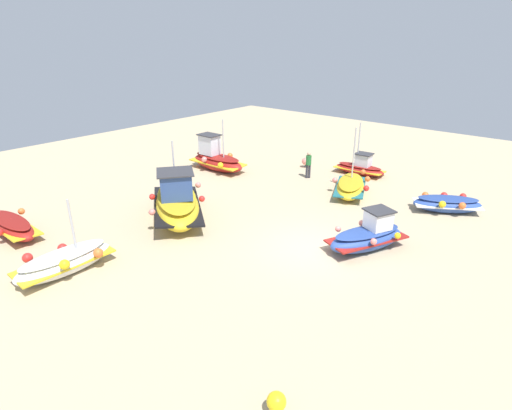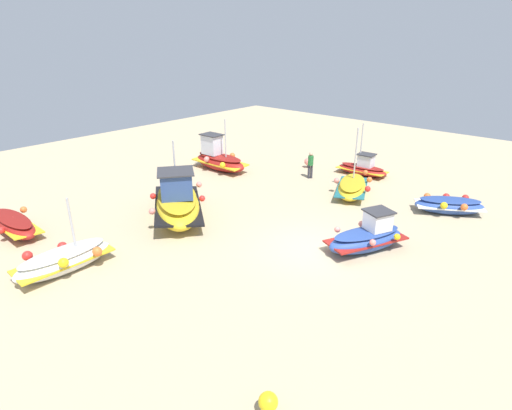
{
  "view_description": "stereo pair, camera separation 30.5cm",
  "coord_description": "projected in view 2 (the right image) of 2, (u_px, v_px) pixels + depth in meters",
  "views": [
    {
      "loc": [
        12.59,
        7.72,
        7.89
      ],
      "look_at": [
        -0.29,
        -3.24,
        0.9
      ],
      "focal_mm": 29.0,
      "sensor_mm": 36.0,
      "label": 1
    },
    {
      "loc": [
        12.39,
        7.95,
        7.89
      ],
      "look_at": [
        -0.29,
        -3.24,
        0.9
      ],
      "focal_mm": 29.0,
      "sensor_mm": 36.0,
      "label": 2
    }
  ],
  "objects": [
    {
      "name": "ground_plane",
      "position": [
        312.0,
        248.0,
        16.46
      ],
      "size": [
        50.9,
        50.9,
        0.0
      ],
      "primitive_type": "plane",
      "color": "tan"
    },
    {
      "name": "fishing_boat_0",
      "position": [
        64.0,
        260.0,
        14.75
      ],
      "size": [
        3.49,
        1.84,
        2.68
      ],
      "rotation": [
        0.0,
        0.0,
        6.27
      ],
      "color": "white",
      "rests_on": "ground_plane"
    },
    {
      "name": "fishing_boat_1",
      "position": [
        352.0,
        187.0,
        21.87
      ],
      "size": [
        3.82,
        2.75,
        3.46
      ],
      "rotation": [
        0.0,
        0.0,
        0.42
      ],
      "color": "gold",
      "rests_on": "ground_plane"
    },
    {
      "name": "fishing_boat_2",
      "position": [
        449.0,
        205.0,
        19.57
      ],
      "size": [
        2.62,
        3.26,
        0.81
      ],
      "rotation": [
        0.0,
        0.0,
        2.13
      ],
      "color": "#2D4C9E",
      "rests_on": "ground_plane"
    },
    {
      "name": "fishing_boat_3",
      "position": [
        219.0,
        159.0,
        25.81
      ],
      "size": [
        1.93,
        3.95,
        3.29
      ],
      "rotation": [
        0.0,
        0.0,
        4.73
      ],
      "color": "maroon",
      "rests_on": "ground_plane"
    },
    {
      "name": "fishing_boat_5",
      "position": [
        178.0,
        202.0,
        18.93
      ],
      "size": [
        4.65,
        5.25,
        3.51
      ],
      "rotation": [
        0.0,
        0.0,
        0.93
      ],
      "color": "gold",
      "rests_on": "ground_plane"
    },
    {
      "name": "fishing_boat_6",
      "position": [
        363.0,
        168.0,
        24.96
      ],
      "size": [
        1.69,
        3.12,
        3.16
      ],
      "rotation": [
        0.0,
        0.0,
        1.64
      ],
      "color": "maroon",
      "rests_on": "ground_plane"
    },
    {
      "name": "fishing_boat_7",
      "position": [
        14.0,
        224.0,
        17.6
      ],
      "size": [
        1.66,
        3.5,
        0.88
      ],
      "rotation": [
        0.0,
        0.0,
        1.57
      ],
      "color": "maroon",
      "rests_on": "ground_plane"
    },
    {
      "name": "fishing_boat_8",
      "position": [
        367.0,
        237.0,
        16.18
      ],
      "size": [
        3.56,
        2.52,
        1.62
      ],
      "rotation": [
        0.0,
        0.0,
        2.72
      ],
      "color": "#2D4C9E",
      "rests_on": "ground_plane"
    },
    {
      "name": "person_walking",
      "position": [
        311.0,
        163.0,
        24.17
      ],
      "size": [
        0.32,
        0.32,
        1.59
      ],
      "rotation": [
        0.0,
        0.0,
        4.01
      ],
      "color": "#2D2D38",
      "rests_on": "ground_plane"
    },
    {
      "name": "mooring_buoy_0",
      "position": [
        308.0,
        162.0,
        26.3
      ],
      "size": [
        0.46,
        0.46,
        0.63
      ],
      "color": "#3F3F42",
      "rests_on": "ground_plane"
    },
    {
      "name": "mooring_buoy_1",
      "position": [
        268.0,
        402.0,
        9.15
      ],
      "size": [
        0.45,
        0.45,
        0.58
      ],
      "color": "#3F3F42",
      "rests_on": "ground_plane"
    }
  ]
}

